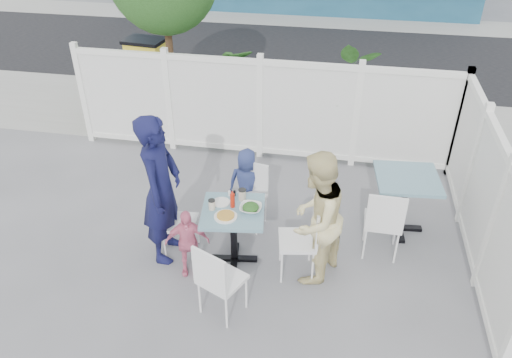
% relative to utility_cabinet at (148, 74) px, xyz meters
% --- Properties ---
extents(ground, '(80.00, 80.00, 0.00)m').
position_rel_utility_cabinet_xyz_m(ground, '(2.33, -4.00, -0.61)').
color(ground, slate).
extents(near_sidewalk, '(24.00, 2.60, 0.01)m').
position_rel_utility_cabinet_xyz_m(near_sidewalk, '(2.33, -0.20, -0.60)').
color(near_sidewalk, gray).
rests_on(near_sidewalk, ground).
extents(street, '(24.00, 5.00, 0.01)m').
position_rel_utility_cabinet_xyz_m(street, '(2.33, 3.50, -0.61)').
color(street, black).
rests_on(street, ground).
extents(far_sidewalk, '(24.00, 1.60, 0.01)m').
position_rel_utility_cabinet_xyz_m(far_sidewalk, '(2.33, 6.60, -0.60)').
color(far_sidewalk, gray).
rests_on(far_sidewalk, ground).
extents(fence_back, '(5.86, 0.08, 1.60)m').
position_rel_utility_cabinet_xyz_m(fence_back, '(2.43, -1.60, 0.17)').
color(fence_back, white).
rests_on(fence_back, ground).
extents(fence_right, '(0.08, 3.66, 1.60)m').
position_rel_utility_cabinet_xyz_m(fence_right, '(5.33, -3.40, 0.17)').
color(fence_right, white).
rests_on(fence_right, ground).
extents(utility_cabinet, '(0.71, 0.54, 1.22)m').
position_rel_utility_cabinet_xyz_m(utility_cabinet, '(0.00, 0.00, 0.00)').
color(utility_cabinet, yellow).
rests_on(utility_cabinet, ground).
extents(potted_shrub_a, '(1.14, 1.14, 1.53)m').
position_rel_utility_cabinet_xyz_m(potted_shrub_a, '(1.86, -0.90, 0.16)').
color(potted_shrub_a, '#1D4316').
rests_on(potted_shrub_a, ground).
extents(potted_shrub_b, '(1.77, 1.75, 1.48)m').
position_rel_utility_cabinet_xyz_m(potted_shrub_b, '(3.73, -1.00, 0.13)').
color(potted_shrub_b, '#1D4316').
rests_on(potted_shrub_b, ground).
extents(main_table, '(0.79, 0.79, 0.74)m').
position_rel_utility_cabinet_xyz_m(main_table, '(2.58, -4.10, -0.04)').
color(main_table, teal).
rests_on(main_table, ground).
extents(spare_table, '(0.82, 0.82, 0.79)m').
position_rel_utility_cabinet_xyz_m(spare_table, '(4.53, -3.13, 0.01)').
color(spare_table, teal).
rests_on(spare_table, ground).
extents(chair_left, '(0.41, 0.42, 0.88)m').
position_rel_utility_cabinet_xyz_m(chair_left, '(1.85, -4.06, -0.10)').
color(chair_left, white).
rests_on(chair_left, ground).
extents(chair_right, '(0.48, 0.49, 0.94)m').
position_rel_utility_cabinet_xyz_m(chair_right, '(3.40, -4.15, -0.06)').
color(chair_right, white).
rests_on(chair_right, ground).
extents(chair_back, '(0.45, 0.44, 0.84)m').
position_rel_utility_cabinet_xyz_m(chair_back, '(2.63, -3.33, -0.12)').
color(chair_back, white).
rests_on(chair_back, ground).
extents(chair_near, '(0.54, 0.53, 0.91)m').
position_rel_utility_cabinet_xyz_m(chair_near, '(2.61, -4.96, -0.08)').
color(chair_near, white).
rests_on(chair_near, ground).
extents(chair_spare, '(0.43, 0.42, 0.94)m').
position_rel_utility_cabinet_xyz_m(chair_spare, '(4.26, -3.71, -0.06)').
color(chair_spare, white).
rests_on(chair_spare, ground).
extents(man, '(0.45, 0.67, 1.83)m').
position_rel_utility_cabinet_xyz_m(man, '(1.76, -4.11, 0.30)').
color(man, '#11123A').
rests_on(man, ground).
extents(woman, '(0.86, 0.94, 1.58)m').
position_rel_utility_cabinet_xyz_m(woman, '(3.50, -4.17, 0.18)').
color(woman, gold).
rests_on(woman, ground).
extents(boy, '(0.49, 0.33, 0.98)m').
position_rel_utility_cabinet_xyz_m(boy, '(2.55, -3.19, -0.12)').
color(boy, navy).
rests_on(boy, ground).
extents(toddler, '(0.54, 0.34, 0.85)m').
position_rel_utility_cabinet_xyz_m(toddler, '(2.11, -4.39, -0.18)').
color(toddler, pink).
rests_on(toddler, ground).
extents(plate_main, '(0.26, 0.26, 0.02)m').
position_rel_utility_cabinet_xyz_m(plate_main, '(2.53, -4.25, 0.13)').
color(plate_main, white).
rests_on(plate_main, main_table).
extents(plate_side, '(0.20, 0.20, 0.01)m').
position_rel_utility_cabinet_xyz_m(plate_side, '(2.42, -3.99, 0.13)').
color(plate_side, white).
rests_on(plate_side, main_table).
extents(salad_bowl, '(0.24, 0.24, 0.06)m').
position_rel_utility_cabinet_xyz_m(salad_bowl, '(2.78, -4.07, 0.16)').
color(salad_bowl, white).
rests_on(salad_bowl, main_table).
extents(coffee_cup_a, '(0.07, 0.07, 0.11)m').
position_rel_utility_cabinet_xyz_m(coffee_cup_a, '(2.35, -4.13, 0.18)').
color(coffee_cup_a, beige).
rests_on(coffee_cup_a, main_table).
extents(coffee_cup_b, '(0.09, 0.09, 0.13)m').
position_rel_utility_cabinet_xyz_m(coffee_cup_b, '(2.64, -3.89, 0.19)').
color(coffee_cup_b, beige).
rests_on(coffee_cup_b, main_table).
extents(ketchup_bottle, '(0.05, 0.05, 0.17)m').
position_rel_utility_cabinet_xyz_m(ketchup_bottle, '(2.56, -4.04, 0.21)').
color(ketchup_bottle, red).
rests_on(ketchup_bottle, main_table).
extents(salt_shaker, '(0.03, 0.03, 0.07)m').
position_rel_utility_cabinet_xyz_m(salt_shaker, '(2.48, -3.84, 0.16)').
color(salt_shaker, white).
rests_on(salt_shaker, main_table).
extents(pepper_shaker, '(0.03, 0.03, 0.07)m').
position_rel_utility_cabinet_xyz_m(pepper_shaker, '(2.53, -3.82, 0.16)').
color(pepper_shaker, black).
rests_on(pepper_shaker, main_table).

